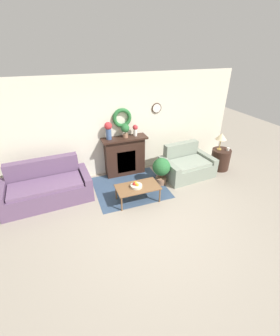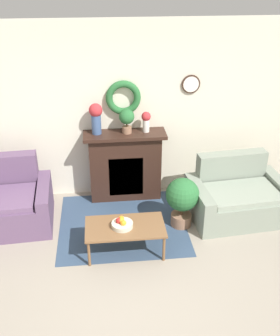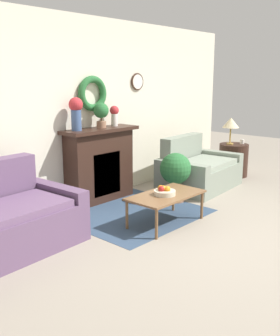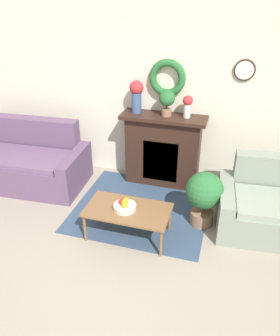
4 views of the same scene
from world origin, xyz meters
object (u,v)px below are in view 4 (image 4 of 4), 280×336
object	(u,v)px
coffee_table	(128,212)
vase_on_mantel_left	(137,94)
fruit_bowl	(124,206)
potted_plant_floor_by_loveseat	(204,194)
fireplace	(163,150)
potted_plant_on_mantel	(167,100)
loveseat_right	(275,208)
couch_left	(22,162)
vase_on_mantel_right	(188,105)

from	to	relation	value
coffee_table	vase_on_mantel_left	bearing A→B (deg)	102.57
fruit_bowl	potted_plant_floor_by_loveseat	world-z (taller)	potted_plant_floor_by_loveseat
potted_plant_floor_by_loveseat	fruit_bowl	bearing A→B (deg)	-150.52
potted_plant_floor_by_loveseat	fireplace	bearing A→B (deg)	130.07
potted_plant_floor_by_loveseat	potted_plant_on_mantel	bearing A→B (deg)	129.15
potted_plant_on_mantel	potted_plant_floor_by_loveseat	bearing A→B (deg)	-50.85
vase_on_mantel_left	potted_plant_floor_by_loveseat	bearing A→B (deg)	-37.45
fireplace	vase_on_mantel_left	world-z (taller)	vase_on_mantel_left
loveseat_right	couch_left	bearing A→B (deg)	173.17
vase_on_mantel_left	vase_on_mantel_right	size ratio (longest dim) A/B	1.50
fruit_bowl	fireplace	bearing A→B (deg)	83.91
fireplace	loveseat_right	size ratio (longest dim) A/B	0.84
coffee_table	potted_plant_on_mantel	bearing A→B (deg)	84.00
vase_on_mantel_left	loveseat_right	bearing A→B (deg)	-18.97
vase_on_mantel_right	potted_plant_on_mantel	xyz separation A→B (m)	(-0.29, -0.02, 0.05)
vase_on_mantel_right	potted_plant_on_mantel	size ratio (longest dim) A/B	0.84
fireplace	loveseat_right	world-z (taller)	fireplace
loveseat_right	fruit_bowl	distance (m)	1.88
loveseat_right	coffee_table	world-z (taller)	loveseat_right
loveseat_right	vase_on_mantel_left	world-z (taller)	vase_on_mantel_left
fruit_bowl	potted_plant_on_mantel	distance (m)	1.63
loveseat_right	potted_plant_on_mantel	bearing A→B (deg)	151.82
couch_left	potted_plant_on_mantel	size ratio (longest dim) A/B	5.53
vase_on_mantel_right	potted_plant_on_mantel	world-z (taller)	potted_plant_on_mantel
coffee_table	vase_on_mantel_left	xyz separation A→B (m)	(-0.30, 1.37, 1.02)
fireplace	potted_plant_floor_by_loveseat	distance (m)	1.14
fireplace	potted_plant_on_mantel	size ratio (longest dim) A/B	3.33
fireplace	coffee_table	xyz separation A→B (m)	(-0.11, -1.36, -0.20)
fruit_bowl	coffee_table	bearing A→B (deg)	5.70
couch_left	potted_plant_on_mantel	bearing A→B (deg)	11.08
couch_left	potted_plant_floor_by_loveseat	size ratio (longest dim) A/B	2.76
couch_left	vase_on_mantel_left	distance (m)	2.08
loveseat_right	potted_plant_floor_by_loveseat	world-z (taller)	loveseat_right
coffee_table	fireplace	bearing A→B (deg)	85.54
coffee_table	vase_on_mantel_right	distance (m)	1.71
fruit_bowl	potted_plant_floor_by_loveseat	bearing A→B (deg)	29.48
coffee_table	vase_on_mantel_left	distance (m)	1.73
fruit_bowl	loveseat_right	bearing A→B (deg)	21.19
fireplace	fruit_bowl	xyz separation A→B (m)	(-0.15, -1.36, -0.12)
coffee_table	fruit_bowl	world-z (taller)	fruit_bowl
vase_on_mantel_left	potted_plant_floor_by_loveseat	world-z (taller)	vase_on_mantel_left
couch_left	potted_plant_on_mantel	xyz separation A→B (m)	(2.14, 0.55, 1.01)
vase_on_mantel_right	loveseat_right	bearing A→B (deg)	-28.41
couch_left	potted_plant_floor_by_loveseat	xyz separation A→B (m)	(2.84, -0.30, 0.13)
loveseat_right	fruit_bowl	world-z (taller)	loveseat_right
potted_plant_floor_by_loveseat	loveseat_right	bearing A→B (deg)	11.81
couch_left	vase_on_mantel_left	size ratio (longest dim) A/B	4.42
couch_left	loveseat_right	bearing A→B (deg)	-5.23
fireplace	coffee_table	distance (m)	1.38
coffee_table	potted_plant_floor_by_loveseat	xyz separation A→B (m)	(0.84, 0.49, 0.10)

